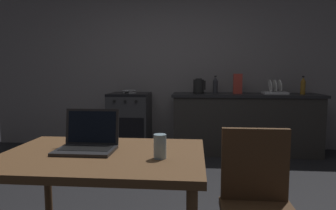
# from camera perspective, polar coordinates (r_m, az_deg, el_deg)

# --- Properties ---
(back_wall) EXTENTS (6.40, 0.10, 2.65)m
(back_wall) POSITION_cam_1_polar(r_m,az_deg,el_deg) (4.88, 3.41, 7.56)
(back_wall) COLOR slate
(back_wall) RESTS_ON ground_plane
(kitchen_counter) EXTENTS (2.16, 0.64, 0.89)m
(kitchen_counter) POSITION_cam_1_polar(r_m,az_deg,el_deg) (4.65, 14.36, -3.38)
(kitchen_counter) COLOR #282623
(kitchen_counter) RESTS_ON ground_plane
(stove_oven) EXTENTS (0.60, 0.62, 0.89)m
(stove_oven) POSITION_cam_1_polar(r_m,az_deg,el_deg) (4.70, -7.24, -3.18)
(stove_oven) COLOR #2D2D30
(stove_oven) RESTS_ON ground_plane
(dining_table) EXTENTS (1.11, 0.78, 0.76)m
(dining_table) POSITION_cam_1_polar(r_m,az_deg,el_deg) (1.73, -12.26, -11.63)
(dining_table) COLOR brown
(dining_table) RESTS_ON ground_plane
(chair) EXTENTS (0.40, 0.40, 0.88)m
(chair) POSITION_cam_1_polar(r_m,az_deg,el_deg) (1.79, 16.63, -16.81)
(chair) COLOR #4C331E
(chair) RESTS_ON ground_plane
(laptop) EXTENTS (0.32, 0.26, 0.23)m
(laptop) POSITION_cam_1_polar(r_m,az_deg,el_deg) (1.78, -15.03, -6.86)
(laptop) COLOR #232326
(laptop) RESTS_ON dining_table
(electric_kettle) EXTENTS (0.19, 0.17, 0.22)m
(electric_kettle) POSITION_cam_1_polar(r_m,az_deg,el_deg) (4.53, 5.83, 3.55)
(electric_kettle) COLOR black
(electric_kettle) RESTS_ON kitchen_counter
(bottle) EXTENTS (0.07, 0.07, 0.26)m
(bottle) POSITION_cam_1_polar(r_m,az_deg,el_deg) (4.74, 24.25, 3.36)
(bottle) COLOR #8C601E
(bottle) RESTS_ON kitchen_counter
(frying_pan) EXTENTS (0.23, 0.40, 0.05)m
(frying_pan) POSITION_cam_1_polar(r_m,az_deg,el_deg) (4.62, -7.32, 2.55)
(frying_pan) COLOR gray
(frying_pan) RESTS_ON stove_oven
(drinking_glass) EXTENTS (0.07, 0.07, 0.13)m
(drinking_glass) POSITION_cam_1_polar(r_m,az_deg,el_deg) (1.56, -1.53, -7.86)
(drinking_glass) COLOR #99B7C6
(drinking_glass) RESTS_ON dining_table
(cereal_box) EXTENTS (0.13, 0.05, 0.30)m
(cereal_box) POSITION_cam_1_polar(r_m,az_deg,el_deg) (4.60, 13.10, 3.96)
(cereal_box) COLOR #B2382D
(cereal_box) RESTS_ON kitchen_counter
(dish_rack) EXTENTS (0.34, 0.26, 0.21)m
(dish_rack) POSITION_cam_1_polar(r_m,az_deg,el_deg) (4.68, 19.63, 2.57)
(dish_rack) COLOR silver
(dish_rack) RESTS_ON kitchen_counter
(bottle_b) EXTENTS (0.07, 0.07, 0.27)m
(bottle_b) POSITION_cam_1_polar(r_m,az_deg,el_deg) (4.62, 8.97, 3.78)
(bottle_b) COLOR #2D2D33
(bottle_b) RESTS_ON kitchen_counter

